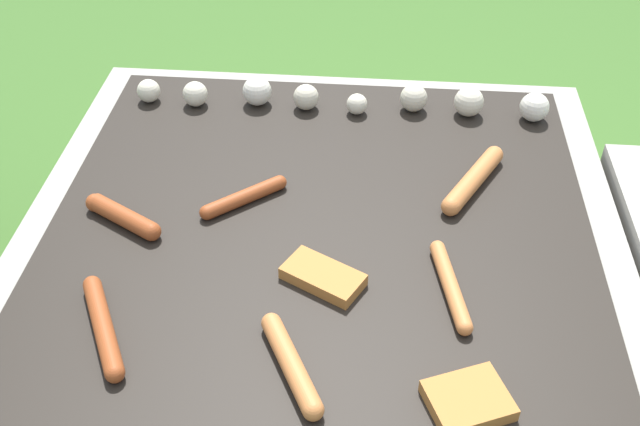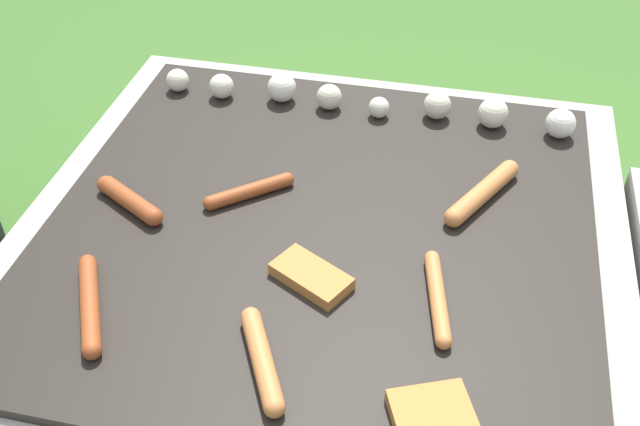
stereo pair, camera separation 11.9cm
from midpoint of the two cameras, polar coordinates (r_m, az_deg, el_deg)
The scene contains 11 objects.
ground_plane at distance 1.47m, azimuth 2.35°, elevation -11.89°, with size 14.00×14.00×0.00m, color #3D6628.
grill at distance 1.33m, azimuth 2.57°, elevation -6.99°, with size 0.98×0.98×0.38m.
sausage_mid_left at distance 0.99m, azimuth -0.97°, elevation -11.28°, with size 0.10×0.16×0.03m.
sausage_mid_right at distance 1.24m, azimuth -11.71°, elevation 0.86°, with size 0.14×0.09×0.03m.
sausage_front_right at distance 1.24m, azimuth -2.70°, elevation 1.57°, with size 0.13×0.11×0.02m.
sausage_front_center at distance 1.28m, azimuth 14.91°, elevation 1.41°, with size 0.11×0.18×0.03m.
sausage_back_left at distance 1.09m, azimuth 12.06°, elevation -6.46°, with size 0.06×0.18×0.02m.
sausage_front_left at distance 1.09m, azimuth -14.19°, elevation -6.91°, with size 0.11×0.18×0.03m.
bread_slice_right at distance 1.10m, azimuth 2.43°, elevation -4.98°, with size 0.13×0.11×0.02m.
bread_slice_left at distance 0.96m, azimuth 12.17°, elevation -15.00°, with size 0.12×0.11×0.02m.
mushroom_row at distance 1.45m, azimuth 6.51°, elevation 8.40°, with size 0.80×0.07×0.06m.
Camera 2 is at (0.20, -0.88, 1.17)m, focal length 42.00 mm.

